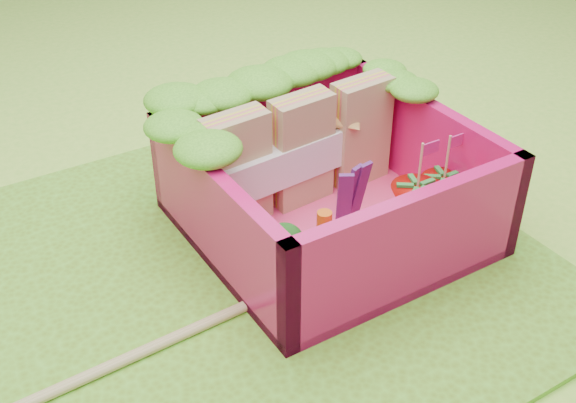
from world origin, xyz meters
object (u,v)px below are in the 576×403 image
at_px(strawberry_left, 415,209).
at_px(chopsticks, 91,375).
at_px(sandwich_stack, 302,150).
at_px(broccoli, 272,250).
at_px(bento_box, 329,183).
at_px(strawberry_right, 442,197).

distance_m(strawberry_left, chopsticks, 1.67).
distance_m(sandwich_stack, broccoli, 0.72).
bearing_deg(chopsticks, bento_box, 13.92).
relative_size(sandwich_stack, strawberry_left, 2.18).
bearing_deg(broccoli, strawberry_left, -2.02).
distance_m(bento_box, broccoli, 0.55).
bearing_deg(bento_box, broccoli, -151.06).
bearing_deg(strawberry_left, strawberry_right, 6.58).
height_order(broccoli, chopsticks, broccoli).
height_order(broccoli, strawberry_right, strawberry_right).
xyz_separation_m(sandwich_stack, chopsticks, (-1.36, -0.59, -0.31)).
relative_size(bento_box, strawberry_right, 2.77).
distance_m(sandwich_stack, strawberry_right, 0.74).
xyz_separation_m(bento_box, broccoli, (-0.48, -0.27, -0.04)).
relative_size(bento_box, sandwich_stack, 1.20).
xyz_separation_m(broccoli, strawberry_left, (0.79, -0.03, -0.05)).
xyz_separation_m(sandwich_stack, strawberry_right, (0.49, -0.52, -0.16)).
relative_size(sandwich_stack, chopsticks, 0.54).
height_order(bento_box, sandwich_stack, sandwich_stack).
bearing_deg(bento_box, strawberry_left, -43.95).
bearing_deg(strawberry_right, strawberry_left, -173.42).
bearing_deg(chopsticks, strawberry_left, 1.41).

